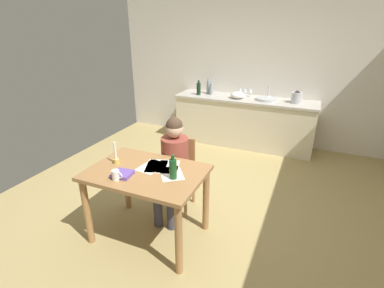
% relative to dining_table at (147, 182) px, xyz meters
% --- Properties ---
extents(ground_plane, '(5.20, 5.20, 0.04)m').
position_rel_dining_table_xyz_m(ground_plane, '(0.28, 0.71, -0.68)').
color(ground_plane, tan).
extents(wall_back, '(5.20, 0.12, 2.60)m').
position_rel_dining_table_xyz_m(wall_back, '(0.28, 3.31, 0.64)').
color(wall_back, silver).
rests_on(wall_back, ground).
extents(kitchen_counter, '(2.55, 0.64, 0.90)m').
position_rel_dining_table_xyz_m(kitchen_counter, '(0.28, 2.95, -0.21)').
color(kitchen_counter, beige).
rests_on(kitchen_counter, ground).
extents(dining_table, '(1.16, 0.81, 0.80)m').
position_rel_dining_table_xyz_m(dining_table, '(0.00, 0.00, 0.00)').
color(dining_table, '#9E7042').
rests_on(dining_table, ground).
extents(chair_at_table, '(0.44, 0.44, 0.88)m').
position_rel_dining_table_xyz_m(chair_at_table, '(0.04, 0.64, -0.17)').
color(chair_at_table, '#9E7042').
rests_on(chair_at_table, ground).
extents(person_seated, '(0.36, 0.61, 1.19)m').
position_rel_dining_table_xyz_m(person_seated, '(0.05, 0.50, 0.02)').
color(person_seated, brown).
rests_on(person_seated, ground).
extents(coffee_mug, '(0.11, 0.07, 0.10)m').
position_rel_dining_table_xyz_m(coffee_mug, '(-0.16, -0.26, 0.18)').
color(coffee_mug, white).
rests_on(coffee_mug, dining_table).
extents(candlestick, '(0.06, 0.06, 0.24)m').
position_rel_dining_table_xyz_m(candlestick, '(-0.38, 0.02, 0.20)').
color(candlestick, gold).
rests_on(candlestick, dining_table).
extents(book_magazine, '(0.19, 0.19, 0.03)m').
position_rel_dining_table_xyz_m(book_magazine, '(-0.16, -0.18, 0.15)').
color(book_magazine, '#674AA4').
rests_on(book_magazine, dining_table).
extents(paper_letter, '(0.25, 0.32, 0.00)m').
position_rel_dining_table_xyz_m(paper_letter, '(0.00, 0.10, 0.13)').
color(paper_letter, white).
rests_on(paper_letter, dining_table).
extents(paper_bill, '(0.35, 0.36, 0.00)m').
position_rel_dining_table_xyz_m(paper_bill, '(0.26, 0.05, 0.13)').
color(paper_bill, white).
rests_on(paper_bill, dining_table).
extents(paper_envelope, '(0.29, 0.35, 0.00)m').
position_rel_dining_table_xyz_m(paper_envelope, '(0.16, 0.17, 0.13)').
color(paper_envelope, white).
rests_on(paper_envelope, dining_table).
extents(paper_receipt, '(0.30, 0.35, 0.00)m').
position_rel_dining_table_xyz_m(paper_receipt, '(0.04, 0.14, 0.13)').
color(paper_receipt, white).
rests_on(paper_receipt, dining_table).
extents(wine_bottle_on_table, '(0.07, 0.07, 0.24)m').
position_rel_dining_table_xyz_m(wine_bottle_on_table, '(0.32, -0.03, 0.24)').
color(wine_bottle_on_table, '#194C23').
rests_on(wine_bottle_on_table, dining_table).
extents(sink_unit, '(0.36, 0.36, 0.24)m').
position_rel_dining_table_xyz_m(sink_unit, '(0.66, 2.95, 0.26)').
color(sink_unit, '#B2B7BC').
rests_on(sink_unit, kitchen_counter).
extents(bottle_oil, '(0.08, 0.08, 0.27)m').
position_rel_dining_table_xyz_m(bottle_oil, '(-0.59, 2.86, 0.35)').
color(bottle_oil, black).
rests_on(bottle_oil, kitchen_counter).
extents(bottle_vinegar, '(0.07, 0.07, 0.30)m').
position_rel_dining_table_xyz_m(bottle_vinegar, '(-0.47, 3.04, 0.36)').
color(bottle_vinegar, '#8C999E').
rests_on(bottle_vinegar, kitchen_counter).
extents(bottle_wine_red, '(0.07, 0.07, 0.25)m').
position_rel_dining_table_xyz_m(bottle_wine_red, '(-0.38, 2.96, 0.34)').
color(bottle_wine_red, '#8C999E').
rests_on(bottle_wine_red, kitchen_counter).
extents(mixing_bowl, '(0.26, 0.26, 0.12)m').
position_rel_dining_table_xyz_m(mixing_bowl, '(0.16, 2.88, 0.30)').
color(mixing_bowl, white).
rests_on(mixing_bowl, kitchen_counter).
extents(stovetop_kettle, '(0.18, 0.18, 0.22)m').
position_rel_dining_table_xyz_m(stovetop_kettle, '(1.16, 2.95, 0.34)').
color(stovetop_kettle, '#B7BABF').
rests_on(stovetop_kettle, kitchen_counter).
extents(wine_glass_near_sink, '(0.07, 0.07, 0.15)m').
position_rel_dining_table_xyz_m(wine_glass_near_sink, '(0.33, 3.10, 0.35)').
color(wine_glass_near_sink, silver).
rests_on(wine_glass_near_sink, kitchen_counter).
extents(wine_glass_by_kettle, '(0.07, 0.07, 0.15)m').
position_rel_dining_table_xyz_m(wine_glass_by_kettle, '(0.23, 3.10, 0.35)').
color(wine_glass_by_kettle, silver).
rests_on(wine_glass_by_kettle, kitchen_counter).
extents(wine_glass_back_left, '(0.07, 0.07, 0.15)m').
position_rel_dining_table_xyz_m(wine_glass_back_left, '(0.14, 3.10, 0.35)').
color(wine_glass_back_left, silver).
rests_on(wine_glass_back_left, kitchen_counter).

